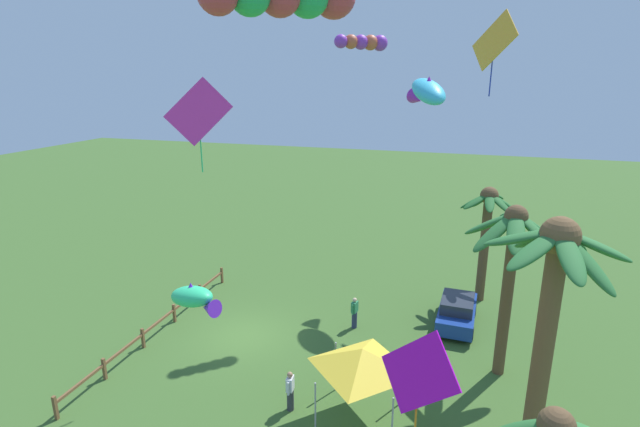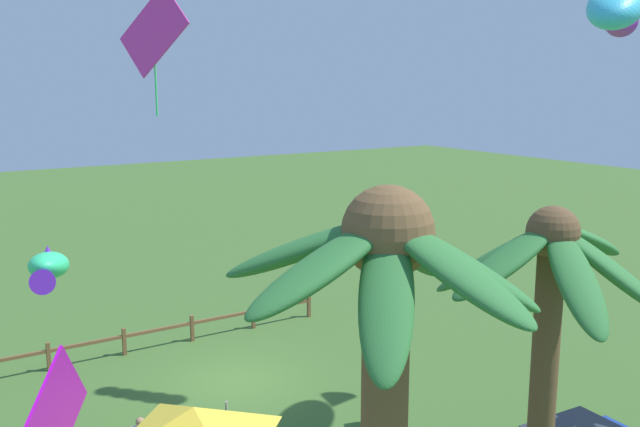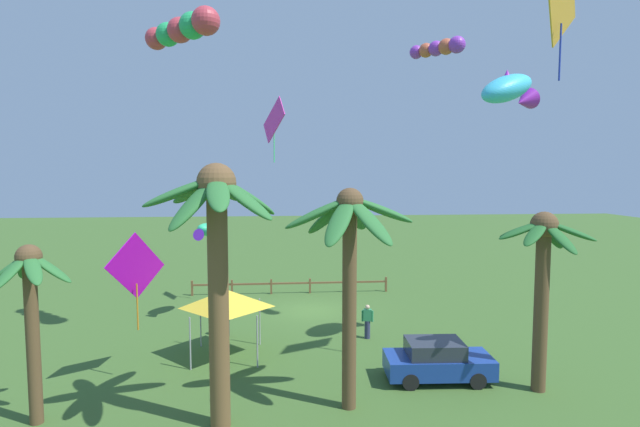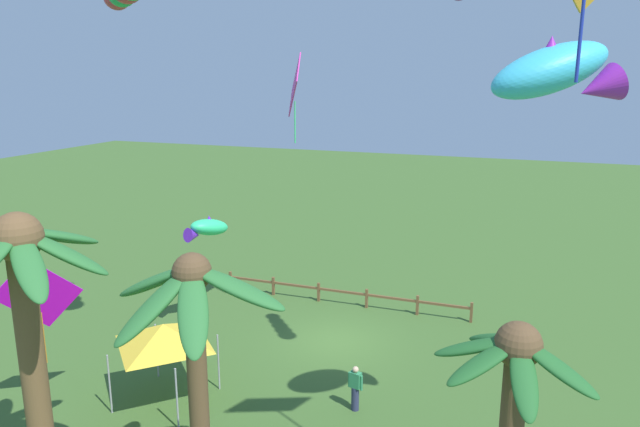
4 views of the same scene
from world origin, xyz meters
TOP-DOWN VIEW (x-y plane):
  - ground_plane at (0.00, 0.00)m, footprint 120.00×120.00m
  - palm_tree_0 at (-7.31, 10.65)m, footprint 3.23×3.02m
  - palm_tree_1 at (-0.43, 11.31)m, footprint 4.33×3.85m
  - palm_tree_2 at (9.29, 11.51)m, footprint 2.64×2.57m
  - palm_tree_3 at (3.64, 12.15)m, footprint 4.05×4.33m
  - rail_fence at (1.06, -3.99)m, footprint 12.48×0.12m
  - parked_car_0 at (-4.02, 9.53)m, footprint 3.98×1.90m
  - spectator_0 at (4.28, 3.87)m, footprint 0.55×0.26m
  - spectator_1 at (-2.28, 4.75)m, footprint 0.54×0.31m
  - festival_tent at (3.98, 6.46)m, footprint 2.86×2.86m
  - kite_diamond_0 at (2.01, -0.50)m, footprint 1.21×2.35m
  - kite_tube_1 at (-5.62, 4.15)m, footprint 2.10×2.31m
  - kite_fish_2 at (-7.64, 7.12)m, footprint 3.47×2.74m
  - kite_tube_3 at (5.85, 4.61)m, footprint 3.61×3.25m
  - kite_diamond_4 at (7.00, 8.59)m, footprint 1.52×2.24m
  - kite_fish_5 at (5.49, 0.92)m, footprint 1.55×2.35m
  - kite_diamond_6 at (-7.92, 10.19)m, footprint 2.23×2.05m

SIDE VIEW (x-z plane):
  - ground_plane at x=0.00m, z-range 0.00..0.00m
  - rail_fence at x=1.06m, z-range 0.11..1.06m
  - parked_car_0 at x=-4.02m, z-range 0.00..1.51m
  - spectator_0 at x=4.28m, z-range 0.02..1.61m
  - spectator_1 at x=-2.28m, z-range 0.02..1.61m
  - festival_tent at x=3.98m, z-range 1.04..3.89m
  - palm_tree_2 at x=9.29m, z-range 1.22..6.78m
  - kite_diamond_4 at x=7.00m, z-range 2.42..6.09m
  - palm_tree_0 at x=-7.31m, z-range 1.40..7.77m
  - kite_fish_5 at x=5.49m, z-range 4.16..5.22m
  - palm_tree_1 at x=-0.43m, z-range 1.84..9.07m
  - palm_tree_3 at x=3.64m, z-range 1.82..9.81m
  - kite_diamond_0 at x=2.01m, z-range 8.74..12.34m
  - kite_fish_2 at x=-7.64m, z-range 10.14..12.02m
  - kite_tube_1 at x=-5.62m, z-range 13.06..13.82m
  - kite_diamond_6 at x=-7.92m, z-range 11.44..15.53m
  - kite_tube_3 at x=5.85m, z-range 13.23..14.53m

